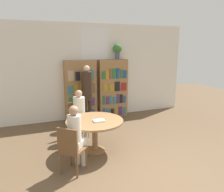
{
  "coord_description": "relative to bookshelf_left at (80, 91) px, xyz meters",
  "views": [
    {
      "loc": [
        -2.05,
        -3.04,
        2.27
      ],
      "look_at": [
        -0.07,
        2.03,
        1.05
      ],
      "focal_mm": 35.0,
      "sensor_mm": 36.0,
      "label": 1
    }
  ],
  "objects": [
    {
      "name": "seated_reader_right",
      "position": [
        -0.76,
        -2.81,
        -0.23
      ],
      "size": [
        0.4,
        0.4,
        1.26
      ],
      "rotation": [
        0.0,
        0.0,
        -0.76
      ],
      "color": "silver",
      "rests_on": "ground_plane"
    },
    {
      "name": "bookshelf_right",
      "position": [
        1.08,
        0.0,
        0.0
      ],
      "size": [
        0.96,
        0.34,
        1.89
      ],
      "color": "olive",
      "rests_on": "ground_plane"
    },
    {
      "name": "librarian_standing",
      "position": [
        0.08,
        -0.5,
        0.15
      ],
      "size": [
        0.31,
        0.58,
        1.77
      ],
      "color": "#332319",
      "rests_on": "ground_plane"
    },
    {
      "name": "wall_back",
      "position": [
        0.54,
        0.19,
        0.56
      ],
      "size": [
        6.4,
        0.07,
        3.0
      ],
      "color": "silver",
      "rests_on": "ground_plane"
    },
    {
      "name": "ground_plane",
      "position": [
        0.54,
        -3.53,
        -0.94
      ],
      "size": [
        16.0,
        16.0,
        0.0
      ],
      "primitive_type": "plane",
      "color": "brown"
    },
    {
      "name": "bookshelf_left",
      "position": [
        0.0,
        0.0,
        0.0
      ],
      "size": [
        0.96,
        0.34,
        1.89
      ],
      "color": "olive",
      "rests_on": "ground_plane"
    },
    {
      "name": "chair_near_camera",
      "position": [
        -0.88,
        -2.94,
        -0.43
      ],
      "size": [
        0.57,
        0.57,
        0.91
      ],
      "rotation": [
        0.0,
        0.0,
        -0.76
      ],
      "color": "brown",
      "rests_on": "ground_plane"
    },
    {
      "name": "open_book_on_table",
      "position": [
        -0.16,
        -2.36,
        -0.2
      ],
      "size": [
        0.24,
        0.18,
        0.03
      ],
      "color": "silver",
      "rests_on": "reading_table"
    },
    {
      "name": "reading_table",
      "position": [
        -0.22,
        -2.24,
        -0.33
      ],
      "size": [
        1.25,
        1.25,
        0.73
      ],
      "color": "olive",
      "rests_on": "ground_plane"
    },
    {
      "name": "chair_left_side",
      "position": [
        -0.4,
        -1.3,
        -0.43
      ],
      "size": [
        0.47,
        0.47,
        0.91
      ],
      "rotation": [
        0.0,
        0.0,
        -2.96
      ],
      "color": "brown",
      "rests_on": "ground_plane"
    },
    {
      "name": "flower_vase",
      "position": [
        1.25,
        0.01,
        1.25
      ],
      "size": [
        0.29,
        0.29,
        0.49
      ],
      "color": "#475166",
      "rests_on": "bookshelf_right"
    },
    {
      "name": "seated_reader_left",
      "position": [
        -0.37,
        -1.47,
        -0.22
      ],
      "size": [
        0.34,
        0.4,
        1.25
      ],
      "rotation": [
        0.0,
        0.0,
        -2.96
      ],
      "color": "silver",
      "rests_on": "ground_plane"
    }
  ]
}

